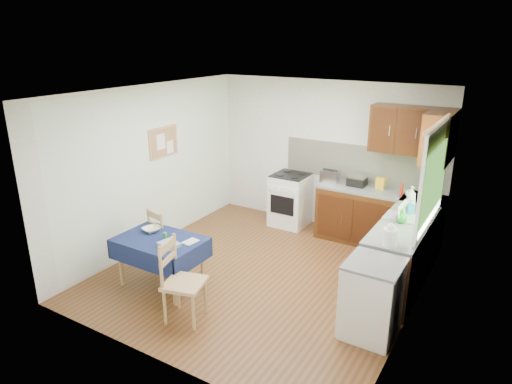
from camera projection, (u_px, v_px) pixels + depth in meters
The scene contains 33 objects.
floor at pixel (263, 274), 6.39m from camera, with size 4.20×4.20×0.00m, color #4C3114.
ceiling at pixel (264, 93), 5.58m from camera, with size 4.00×4.20×0.02m, color white.
wall_back at pixel (326, 155), 7.68m from camera, with size 4.00×0.02×2.50m, color silver.
wall_front at pixel (150, 250), 4.28m from camera, with size 4.00×0.02×2.50m, color silver.
wall_left at pixel (150, 168), 6.96m from camera, with size 0.02×4.20×2.50m, color white.
wall_right at pixel (420, 219), 5.00m from camera, with size 0.02×4.20×2.50m, color silver.
base_cabinets at pixel (387, 235), 6.60m from camera, with size 1.90×2.30×0.86m.
worktop_back at pixel (380, 192), 7.04m from camera, with size 1.90×0.60×0.04m, color slate.
worktop_right at pixel (404, 225), 5.80m from camera, with size 0.60×1.70×0.04m, color slate.
worktop_corner at pixel (424, 199), 6.73m from camera, with size 0.60×0.60×0.04m, color slate.
splashback at pixel (363, 164), 7.37m from camera, with size 2.70×0.02×0.60m, color beige.
upper_cabinets at pixel (419, 133), 6.50m from camera, with size 1.20×0.85×0.70m.
stove at pixel (290, 200), 7.94m from camera, with size 0.60×0.61×0.92m.
window at pixel (435, 169), 5.45m from camera, with size 0.04×1.48×1.26m.
fridge at pixel (372, 299), 4.97m from camera, with size 0.58×0.60×0.89m.
corkboard at pixel (164, 142), 7.08m from camera, with size 0.04×0.62×0.47m.
dining_table at pixel (160, 246), 5.92m from camera, with size 1.12×0.76×0.67m.
chair_far at pixel (164, 236), 6.48m from camera, with size 0.47×0.47×0.88m.
chair_near at pixel (180, 279), 5.22m from camera, with size 0.54×0.54×0.99m.
toaster at pixel (330, 176), 7.39m from camera, with size 0.29×0.18×0.22m.
sandwich_press at pixel (357, 181), 7.24m from camera, with size 0.28×0.24×0.16m.
sauce_bottle at pixel (402, 190), 6.74m from camera, with size 0.04×0.04×0.20m, color red.
yellow_packet at pixel (380, 183), 7.09m from camera, with size 0.13×0.09×0.18m, color gold.
dish_rack at pixel (403, 216), 5.95m from camera, with size 0.45×0.35×0.22m.
kettle at pixel (390, 236), 5.13m from camera, with size 0.16×0.16×0.28m.
cup at pixel (409, 193), 6.75m from camera, with size 0.12×0.12×0.09m, color white.
soap_bottle_a at pixel (411, 198), 6.21m from camera, with size 0.13×0.13×0.33m, color white.
soap_bottle_b at pixel (410, 207), 6.04m from camera, with size 0.09×0.10×0.21m, color #207ABD.
soap_bottle_c at pixel (402, 216), 5.79m from camera, with size 0.14×0.14×0.18m, color #23802B.
plate_bowl at pixel (151, 230), 6.10m from camera, with size 0.22×0.22×0.05m, color beige.
book at pixel (187, 240), 5.83m from camera, with size 0.15×0.20×0.02m, color white.
spice_jar at pixel (165, 236), 5.85m from camera, with size 0.05×0.05×0.10m, color #258A2D.
tea_towel at pixel (169, 245), 5.67m from camera, with size 0.26×0.20×0.05m, color navy.
Camera 1 is at (2.86, -4.90, 3.15)m, focal length 32.00 mm.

